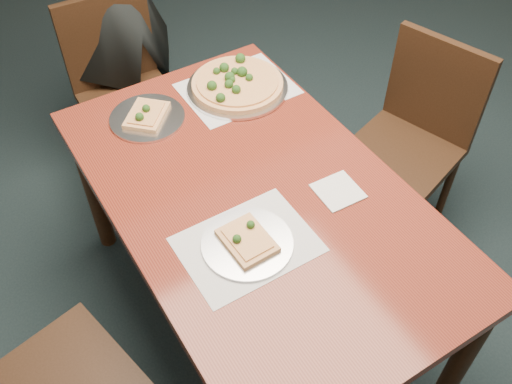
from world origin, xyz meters
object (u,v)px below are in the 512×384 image
dining_table (256,210)px  slice_plate_far (147,116)px  chair_far (122,84)px  pizza_pan (237,84)px  chair_right (414,133)px  slice_plate_near (247,242)px

dining_table → slice_plate_far: size_ratio=5.36×
chair_far → pizza_pan: chair_far is taller
chair_far → pizza_pan: (0.28, -0.58, 0.26)m
chair_far → dining_table: bearing=-85.1°
slice_plate_far → pizza_pan: bearing=-2.7°
pizza_pan → chair_far: bearing=115.9°
dining_table → pizza_pan: 0.57m
chair_right → pizza_pan: bearing=-138.6°
chair_right → slice_plate_near: (-1.01, -0.29, 0.25)m
slice_plate_far → chair_far: bearing=80.5°
chair_far → chair_right: 1.34m
slice_plate_near → chair_far: bearing=86.3°
chair_far → pizza_pan: size_ratio=2.29×
dining_table → slice_plate_near: slice_plate_near is taller
chair_far → chair_right: size_ratio=1.00×
chair_far → slice_plate_near: bearing=-91.7°
chair_far → slice_plate_far: 0.62m
slice_plate_near → slice_plate_far: size_ratio=1.00×
dining_table → slice_plate_far: 0.56m
dining_table → chair_right: 0.89m
dining_table → chair_right: size_ratio=1.65×
dining_table → chair_far: bearing=92.9°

